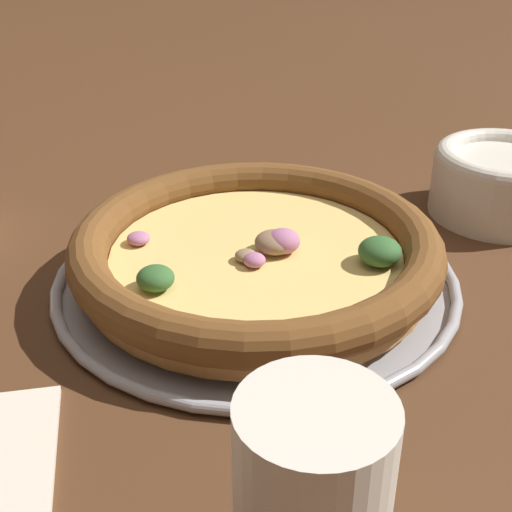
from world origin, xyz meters
TOP-DOWN VIEW (x-y plane):
  - ground_plane at (0.00, 0.00)m, footprint 3.00×3.00m
  - pizza_tray at (0.00, 0.00)m, footprint 0.31×0.31m
  - pizza at (0.00, 0.00)m, footprint 0.28×0.28m
  - bowl_near at (-0.13, 0.21)m, footprint 0.12×0.12m
  - drinking_cup at (0.26, 0.04)m, footprint 0.06×0.06m

SIDE VIEW (x-z plane):
  - ground_plane at x=0.00m, z-range 0.00..0.00m
  - pizza_tray at x=0.00m, z-range 0.00..0.01m
  - pizza at x=0.00m, z-range 0.01..0.05m
  - bowl_near at x=-0.13m, z-range 0.00..0.06m
  - drinking_cup at x=0.26m, z-range 0.00..0.11m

